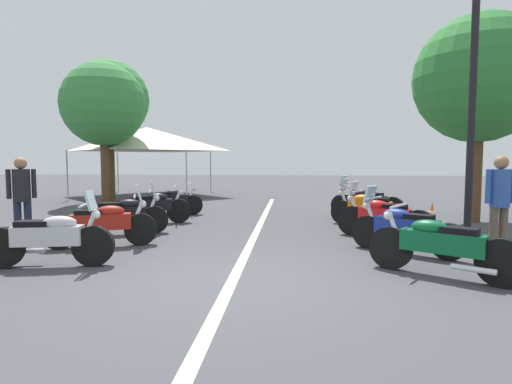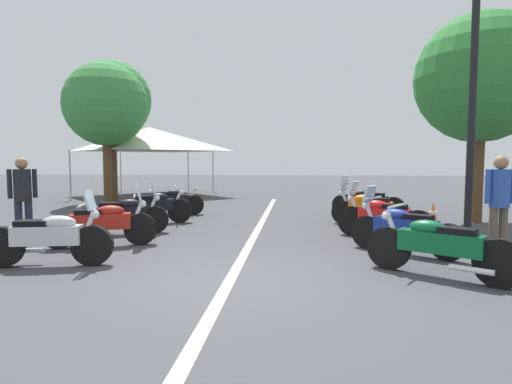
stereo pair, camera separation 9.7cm
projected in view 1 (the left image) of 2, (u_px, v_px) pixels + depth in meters
ground_plane at (232, 281)px, 5.77m from camera, size 80.00×80.00×0.00m
lane_centre_stripe at (257, 230)px, 10.01m from camera, size 15.46×0.16×0.01m
motorcycle_left_row_0 at (50, 238)px, 6.50m from camera, size 0.67×2.00×1.21m
motorcycle_left_row_1 at (103, 223)px, 8.00m from camera, size 0.96×2.02×1.21m
motorcycle_left_row_2 at (122, 214)px, 9.36m from camera, size 0.91×2.04×1.20m
motorcycle_left_row_3 at (151, 206)px, 10.95m from camera, size 0.84×2.07×1.00m
motorcycle_left_row_4 at (169, 201)px, 12.49m from camera, size 1.05×1.96×0.98m
motorcycle_right_row_0 at (441, 245)px, 5.94m from camera, size 1.32×1.87×1.01m
motorcycle_right_row_1 at (404, 228)px, 7.44m from camera, size 1.35×1.76×1.20m
motorcycle_right_row_2 at (383, 216)px, 8.91m from camera, size 1.09×1.90×1.22m
motorcycle_right_row_3 at (368, 208)px, 10.58m from camera, size 1.05×1.90×1.20m
motorcycle_right_row_4 at (365, 202)px, 11.92m from camera, size 1.16×1.94×1.22m
street_lamp_twin_globe at (474, 56)px, 7.88m from camera, size 0.32×1.22×5.45m
traffic_cone_0 at (432, 214)px, 10.64m from camera, size 0.36×0.36×0.61m
bystander_0 at (22, 193)px, 8.23m from camera, size 0.33×0.46×1.74m
bystander_1 at (500, 197)px, 7.17m from camera, size 0.32×0.52×1.76m
roadside_tree_0 at (103, 105)px, 15.66m from camera, size 3.14×3.14×5.36m
roadside_tree_1 at (479, 79)px, 11.02m from camera, size 3.40×3.40×5.55m
roadside_tree_2 at (109, 100)px, 16.53m from camera, size 3.15×3.15×5.65m
event_tent at (147, 139)px, 19.26m from camera, size 5.57×5.57×3.20m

